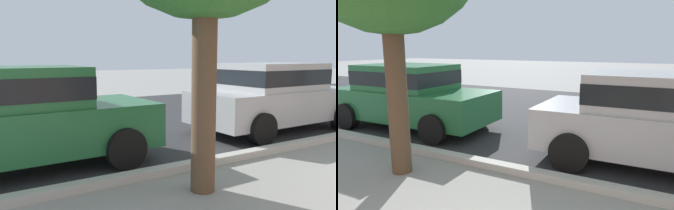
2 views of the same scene
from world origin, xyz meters
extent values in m
cube|color=#2D2D30|center=(0.00, 7.50, 0.00)|extent=(60.00, 9.00, 0.01)
cube|color=#B2AFA8|center=(0.00, 2.90, 0.06)|extent=(60.00, 0.20, 0.12)
cylinder|color=brown|center=(-2.94, 2.12, 1.29)|extent=(0.31, 0.31, 2.58)
cube|color=#236638|center=(-4.77, 4.25, 0.61)|extent=(4.13, 1.77, 0.70)
cube|color=#236638|center=(-4.92, 4.25, 1.26)|extent=(2.16, 1.60, 0.60)
cube|color=black|center=(-4.92, 4.25, 1.26)|extent=(2.17, 1.62, 0.33)
cylinder|color=black|center=(-3.45, 5.12, 0.32)|extent=(0.64, 0.23, 0.64)
cylinder|color=black|center=(-3.42, 3.42, 0.32)|extent=(0.64, 0.23, 0.64)
cylinder|color=black|center=(-6.12, 5.07, 0.32)|extent=(0.64, 0.23, 0.64)
cylinder|color=black|center=(-6.09, 3.38, 0.32)|extent=(0.64, 0.23, 0.64)
cube|color=#B7B7BC|center=(0.75, 4.25, 0.61)|extent=(4.13, 1.77, 0.70)
cube|color=#B7B7BC|center=(0.60, 4.25, 1.26)|extent=(2.16, 1.60, 0.60)
cube|color=black|center=(0.60, 4.25, 1.26)|extent=(2.17, 1.62, 0.33)
cylinder|color=black|center=(-0.60, 5.07, 0.32)|extent=(0.64, 0.23, 0.64)
cylinder|color=black|center=(-0.57, 3.38, 0.32)|extent=(0.64, 0.23, 0.64)
camera|label=1|loc=(-5.55, -1.31, 1.71)|focal=37.19mm
camera|label=2|loc=(0.67, -1.16, 1.98)|focal=32.22mm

